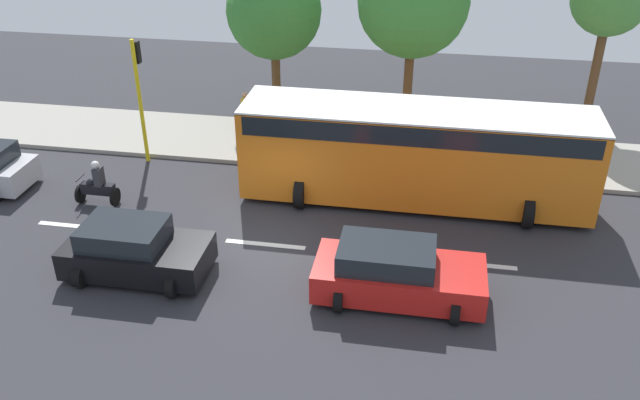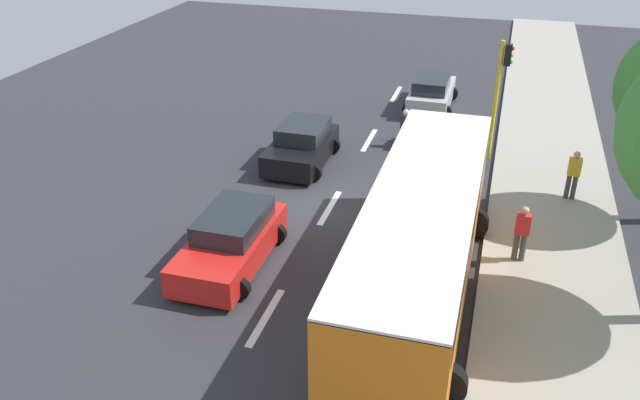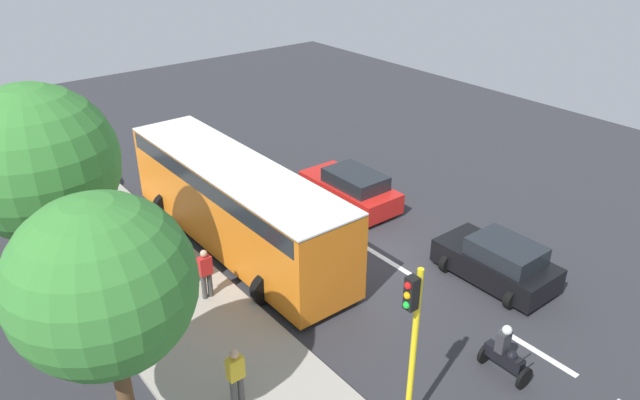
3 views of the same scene
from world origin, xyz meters
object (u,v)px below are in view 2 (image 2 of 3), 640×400
object	(u,v)px
car_silver	(431,93)
car_red	(231,241)
pedestrian_by_tree	(522,232)
city_bus	(421,237)
motorcycle	(405,130)
pedestrian_near_signal	(573,174)
traffic_light_corner	(501,84)
car_black	(302,146)

from	to	relation	value
car_silver	car_red	bearing A→B (deg)	-104.18
car_silver	pedestrian_by_tree	world-z (taller)	pedestrian_by_tree
car_silver	city_bus	world-z (taller)	city_bus
motorcycle	city_bus	bearing A→B (deg)	-78.51
motorcycle	pedestrian_near_signal	bearing A→B (deg)	-28.34
pedestrian_by_tree	traffic_light_corner	world-z (taller)	traffic_light_corner
car_silver	pedestrian_by_tree	distance (m)	12.92
city_bus	car_black	bearing A→B (deg)	127.03
car_silver	car_black	distance (m)	8.31
car_silver	motorcycle	distance (m)	4.63
car_black	motorcycle	distance (m)	4.40
car_red	city_bus	size ratio (longest dim) A/B	0.40
car_silver	motorcycle	bearing A→B (deg)	-94.92
car_red	traffic_light_corner	distance (m)	11.82
car_black	pedestrian_by_tree	bearing A→B (deg)	-31.41
car_silver	city_bus	size ratio (longest dim) A/B	0.36
city_bus	pedestrian_by_tree	size ratio (longest dim) A/B	6.51
car_silver	pedestrian_near_signal	size ratio (longest dim) A/B	2.37
car_silver	car_red	size ratio (longest dim) A/B	0.92
car_red	pedestrian_by_tree	xyz separation A→B (m)	(7.77, 2.20, 0.35)
car_silver	car_red	distance (m)	14.89
car_black	pedestrian_near_signal	world-z (taller)	pedestrian_near_signal
car_black	pedestrian_near_signal	bearing A→B (deg)	-3.03
traffic_light_corner	pedestrian_by_tree	bearing A→B (deg)	-81.18
car_silver	pedestrian_near_signal	bearing A→B (deg)	-54.27
pedestrian_by_tree	motorcycle	bearing A→B (deg)	120.69
car_black	car_red	bearing A→B (deg)	-88.66
car_silver	city_bus	bearing A→B (deg)	-83.62
traffic_light_corner	city_bus	bearing A→B (deg)	-97.96
car_black	car_red	world-z (taller)	same
car_black	car_red	distance (m)	7.05
car_red	car_silver	bearing A→B (deg)	75.82
motorcycle	traffic_light_corner	bearing A→B (deg)	-4.91
motorcycle	pedestrian_by_tree	size ratio (longest dim) A/B	0.91
car_red	traffic_light_corner	xyz separation A→B (m)	(6.64, 9.53, 2.22)
car_black	traffic_light_corner	size ratio (longest dim) A/B	0.86
pedestrian_near_signal	traffic_light_corner	size ratio (longest dim) A/B	0.38
pedestrian_near_signal	traffic_light_corner	xyz separation A→B (m)	(-2.69, 2.98, 1.87)
car_red	traffic_light_corner	size ratio (longest dim) A/B	0.97
car_black	traffic_light_corner	distance (m)	7.57
pedestrian_near_signal	motorcycle	bearing A→B (deg)	151.66
car_silver	car_red	xyz separation A→B (m)	(-3.65, -14.43, 0.00)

